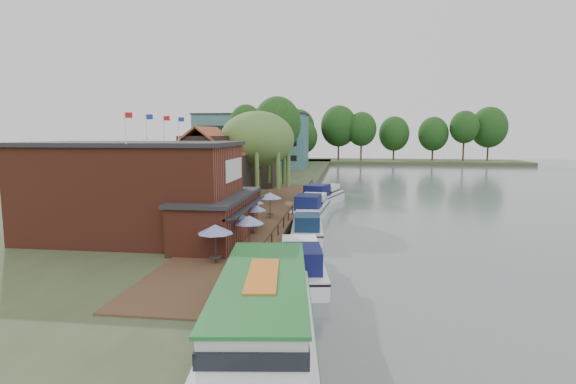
{
  "coord_description": "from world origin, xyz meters",
  "views": [
    {
      "loc": [
        -0.12,
        -32.37,
        8.89
      ],
      "look_at": [
        -6.0,
        12.0,
        3.0
      ],
      "focal_mm": 28.0,
      "sensor_mm": 36.0,
      "label": 1
    }
  ],
  "objects_px": {
    "pub": "(158,191)",
    "umbrella_0": "(216,244)",
    "cottage_b": "(209,161)",
    "tour_boat": "(262,320)",
    "cottage_c": "(253,158)",
    "hotel_block": "(252,141)",
    "cruiser_1": "(307,224)",
    "umbrella_5": "(270,205)",
    "cruiser_2": "(311,204)",
    "willow": "(258,156)",
    "cruiser_3": "(323,193)",
    "umbrella_4": "(251,211)",
    "cruiser_0": "(301,259)",
    "umbrella_2": "(234,227)",
    "umbrella_1": "(249,233)",
    "cottage_a": "(207,167)",
    "umbrella_3": "(254,219)",
    "swan": "(286,328)"
  },
  "relations": [
    {
      "from": "pub",
      "to": "umbrella_0",
      "type": "height_order",
      "value": "pub"
    },
    {
      "from": "cottage_b",
      "to": "tour_boat",
      "type": "bearing_deg",
      "value": -69.83
    },
    {
      "from": "cottage_b",
      "to": "cottage_c",
      "type": "relative_size",
      "value": 1.13
    },
    {
      "from": "hotel_block",
      "to": "cruiser_1",
      "type": "relative_size",
      "value": 2.74
    },
    {
      "from": "hotel_block",
      "to": "umbrella_5",
      "type": "distance_m",
      "value": 64.01
    },
    {
      "from": "cruiser_2",
      "to": "tour_boat",
      "type": "bearing_deg",
      "value": -84.71
    },
    {
      "from": "willow",
      "to": "cruiser_3",
      "type": "height_order",
      "value": "willow"
    },
    {
      "from": "hotel_block",
      "to": "cruiser_1",
      "type": "height_order",
      "value": "hotel_block"
    },
    {
      "from": "umbrella_4",
      "to": "cruiser_0",
      "type": "distance_m",
      "value": 11.69
    },
    {
      "from": "umbrella_2",
      "to": "umbrella_1",
      "type": "bearing_deg",
      "value": -50.31
    },
    {
      "from": "cottage_a",
      "to": "tour_boat",
      "type": "xyz_separation_m",
      "value": [
        11.67,
        -29.93,
        -3.61
      ]
    },
    {
      "from": "umbrella_3",
      "to": "umbrella_5",
      "type": "bearing_deg",
      "value": 88.61
    },
    {
      "from": "cottage_c",
      "to": "umbrella_3",
      "type": "bearing_deg",
      "value": -78.05
    },
    {
      "from": "cottage_c",
      "to": "umbrella_3",
      "type": "xyz_separation_m",
      "value": [
        6.71,
        -31.68,
        -2.96
      ]
    },
    {
      "from": "cruiser_3",
      "to": "tour_boat",
      "type": "relative_size",
      "value": 0.72
    },
    {
      "from": "cottage_b",
      "to": "willow",
      "type": "bearing_deg",
      "value": -33.69
    },
    {
      "from": "cottage_b",
      "to": "cruiser_2",
      "type": "relative_size",
      "value": 0.9
    },
    {
      "from": "hotel_block",
      "to": "umbrella_2",
      "type": "bearing_deg",
      "value": -79.03
    },
    {
      "from": "pub",
      "to": "cruiser_1",
      "type": "distance_m",
      "value": 12.89
    },
    {
      "from": "cruiser_2",
      "to": "swan",
      "type": "bearing_deg",
      "value": -83.4
    },
    {
      "from": "willow",
      "to": "umbrella_4",
      "type": "xyz_separation_m",
      "value": [
        2.24,
        -14.32,
        -3.93
      ]
    },
    {
      "from": "hotel_block",
      "to": "cottage_b",
      "type": "relative_size",
      "value": 2.65
    },
    {
      "from": "cruiser_1",
      "to": "cruiser_3",
      "type": "height_order",
      "value": "cruiser_3"
    },
    {
      "from": "pub",
      "to": "umbrella_1",
      "type": "distance_m",
      "value": 8.3
    },
    {
      "from": "cruiser_3",
      "to": "swan",
      "type": "xyz_separation_m",
      "value": [
        0.44,
        -37.38,
        -1.11
      ]
    },
    {
      "from": "hotel_block",
      "to": "umbrella_4",
      "type": "relative_size",
      "value": 10.69
    },
    {
      "from": "cottage_c",
      "to": "willow",
      "type": "relative_size",
      "value": 0.82
    },
    {
      "from": "cruiser_1",
      "to": "umbrella_3",
      "type": "bearing_deg",
      "value": -137.09
    },
    {
      "from": "cruiser_3",
      "to": "swan",
      "type": "height_order",
      "value": "cruiser_3"
    },
    {
      "from": "umbrella_3",
      "to": "cruiser_0",
      "type": "relative_size",
      "value": 0.24
    },
    {
      "from": "cottage_c",
      "to": "umbrella_5",
      "type": "height_order",
      "value": "cottage_c"
    },
    {
      "from": "cottage_c",
      "to": "umbrella_3",
      "type": "height_order",
      "value": "cottage_c"
    },
    {
      "from": "pub",
      "to": "cruiser_2",
      "type": "height_order",
      "value": "pub"
    },
    {
      "from": "willow",
      "to": "umbrella_4",
      "type": "height_order",
      "value": "willow"
    },
    {
      "from": "umbrella_4",
      "to": "cruiser_1",
      "type": "relative_size",
      "value": 0.26
    },
    {
      "from": "umbrella_5",
      "to": "cruiser_1",
      "type": "relative_size",
      "value": 0.26
    },
    {
      "from": "cottage_c",
      "to": "umbrella_1",
      "type": "bearing_deg",
      "value": -78.51
    },
    {
      "from": "cottage_b",
      "to": "cruiser_2",
      "type": "xyz_separation_m",
      "value": [
        14.11,
        -9.03,
        -3.95
      ]
    },
    {
      "from": "umbrella_2",
      "to": "tour_boat",
      "type": "bearing_deg",
      "value": -71.38
    },
    {
      "from": "cottage_a",
      "to": "umbrella_2",
      "type": "xyz_separation_m",
      "value": [
        6.94,
        -15.89,
        -2.96
      ]
    },
    {
      "from": "pub",
      "to": "cottage_a",
      "type": "relative_size",
      "value": 2.33
    },
    {
      "from": "cottage_b",
      "to": "umbrella_3",
      "type": "height_order",
      "value": "cottage_b"
    },
    {
      "from": "umbrella_3",
      "to": "cruiser_2",
      "type": "bearing_deg",
      "value": 75.98
    },
    {
      "from": "umbrella_2",
      "to": "umbrella_5",
      "type": "bearing_deg",
      "value": 84.58
    },
    {
      "from": "pub",
      "to": "umbrella_3",
      "type": "xyz_separation_m",
      "value": [
        6.71,
        2.32,
        -2.36
      ]
    },
    {
      "from": "umbrella_1",
      "to": "cruiser_3",
      "type": "distance_m",
      "value": 27.94
    },
    {
      "from": "umbrella_5",
      "to": "cruiser_0",
      "type": "relative_size",
      "value": 0.24
    },
    {
      "from": "umbrella_1",
      "to": "umbrella_0",
      "type": "bearing_deg",
      "value": -113.24
    },
    {
      "from": "hotel_block",
      "to": "umbrella_4",
      "type": "height_order",
      "value": "hotel_block"
    },
    {
      "from": "cruiser_3",
      "to": "hotel_block",
      "type": "bearing_deg",
      "value": 127.78
    }
  ]
}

